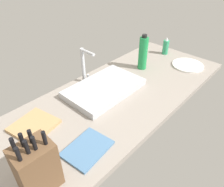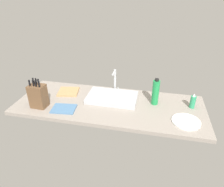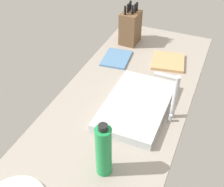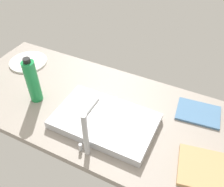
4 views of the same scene
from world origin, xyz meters
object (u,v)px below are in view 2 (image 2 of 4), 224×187
object	(u,v)px
sink_basin	(112,97)
knife_block	(38,96)
cutting_board	(68,92)
dish_towel	(64,109)
soap_bottle	(193,101)
water_bottle	(156,92)
dinner_plate	(186,121)
faucet	(115,79)

from	to	relation	value
sink_basin	knife_block	bearing A→B (deg)	-156.84
sink_basin	cutting_board	distance (cm)	47.84
dish_towel	soap_bottle	bearing A→B (deg)	13.82
water_bottle	dish_towel	size ratio (longest dim) A/B	1.23
cutting_board	dinner_plate	distance (cm)	118.41
knife_block	water_bottle	bearing A→B (deg)	17.30
knife_block	dish_towel	distance (cm)	25.90
water_bottle	dish_towel	bearing A→B (deg)	-161.05
sink_basin	water_bottle	distance (cm)	42.06
water_bottle	dish_towel	xyz separation A→B (cm)	(-79.90, -27.43, -11.61)
soap_bottle	knife_block	bearing A→B (deg)	-168.54
cutting_board	soap_bottle	xyz separation A→B (cm)	(122.32, -3.08, 5.42)
knife_block	dish_towel	bearing A→B (deg)	2.25
water_bottle	dish_towel	world-z (taller)	water_bottle
cutting_board	water_bottle	xyz separation A→B (cm)	(88.48, -3.64, 11.31)
water_bottle	soap_bottle	bearing A→B (deg)	0.94
dinner_plate	dish_towel	xyz separation A→B (cm)	(-106.54, -3.36, 0.00)
cutting_board	dish_towel	bearing A→B (deg)	-74.56
dinner_plate	knife_block	bearing A→B (deg)	-178.57
soap_bottle	water_bottle	world-z (taller)	water_bottle
sink_basin	dish_towel	size ratio (longest dim) A/B	2.28
faucet	knife_block	bearing A→B (deg)	-144.82
sink_basin	water_bottle	size ratio (longest dim) A/B	1.86
soap_bottle	dish_towel	world-z (taller)	soap_bottle
water_bottle	dinner_plate	bearing A→B (deg)	-42.09
water_bottle	cutting_board	bearing A→B (deg)	177.64
cutting_board	dish_towel	size ratio (longest dim) A/B	0.96
faucet	cutting_board	bearing A→B (deg)	-164.85
cutting_board	dinner_plate	bearing A→B (deg)	-13.53
knife_block	soap_bottle	size ratio (longest dim) A/B	1.88
knife_block	soap_bottle	distance (cm)	140.29
faucet	sink_basin	bearing A→B (deg)	-87.06
knife_block	water_bottle	size ratio (longest dim) A/B	1.05
water_bottle	dinner_plate	size ratio (longest dim) A/B	1.10
dish_towel	cutting_board	bearing A→B (deg)	105.44
knife_block	cutting_board	world-z (taller)	knife_block
faucet	cutting_board	world-z (taller)	faucet
soap_bottle	dish_towel	xyz separation A→B (cm)	(-113.74, -27.98, -5.72)
soap_bottle	dinner_plate	bearing A→B (deg)	-106.30
faucet	cutting_board	size ratio (longest dim) A/B	1.19
water_bottle	faucet	bearing A→B (deg)	158.64
sink_basin	faucet	size ratio (longest dim) A/B	2.00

